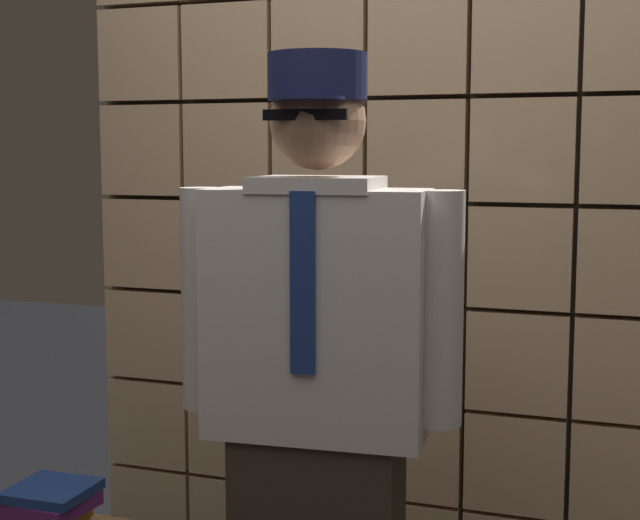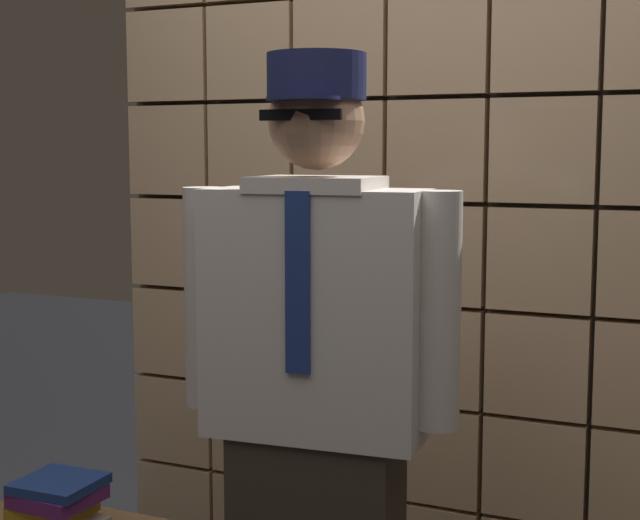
{
  "view_description": "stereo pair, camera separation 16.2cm",
  "coord_description": "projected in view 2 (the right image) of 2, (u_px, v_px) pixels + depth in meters",
  "views": [
    {
      "loc": [
        0.72,
        -1.47,
        1.48
      ],
      "look_at": [
        -0.01,
        0.56,
        1.22
      ],
      "focal_mm": 52.35,
      "sensor_mm": 36.0,
      "label": 1
    },
    {
      "loc": [
        0.87,
        -1.41,
        1.48
      ],
      "look_at": [
        -0.01,
        0.56,
        1.22
      ],
      "focal_mm": 52.35,
      "sensor_mm": 36.0,
      "label": 2
    }
  ],
  "objects": [
    {
      "name": "standing_person",
      "position": [
        317.0,
        405.0,
        2.18
      ],
      "size": [
        0.68,
        0.3,
        1.69
      ],
      "rotation": [
        0.0,
        0.0,
        0.09
      ],
      "color": "#382D23",
      "rests_on": "ground"
    },
    {
      "name": "glass_block_wall",
      "position": [
        438.0,
        254.0,
        2.98
      ],
      "size": [
        2.33,
        0.1,
        2.33
      ],
      "color": "#E0B78C",
      "rests_on": "ground"
    },
    {
      "name": "book_stack",
      "position": [
        57.0,
        508.0,
        2.33
      ],
      "size": [
        0.23,
        0.22,
        0.16
      ],
      "color": "black",
      "rests_on": "side_table"
    }
  ]
}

